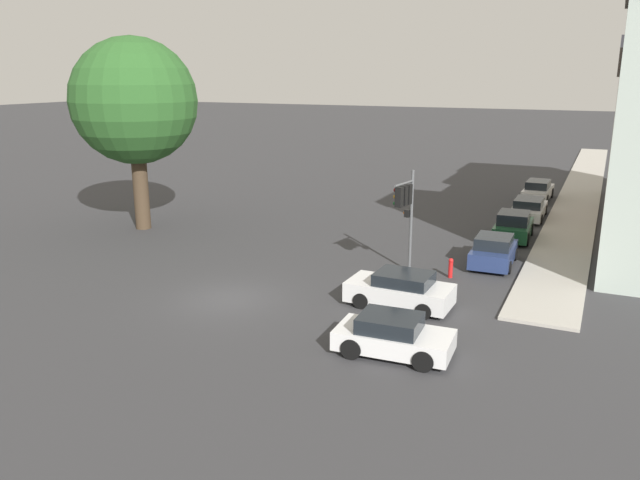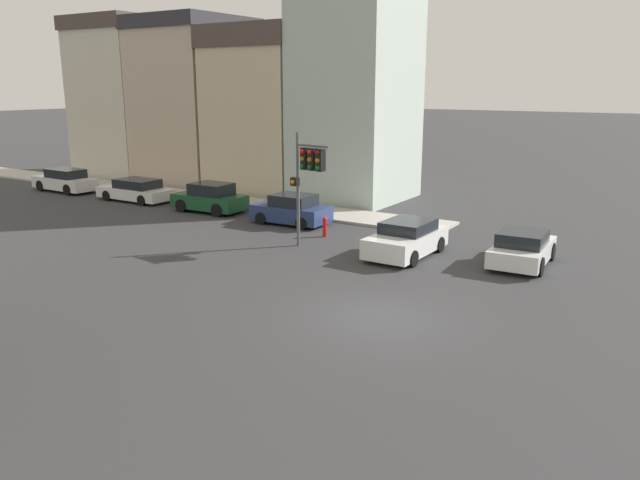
% 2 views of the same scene
% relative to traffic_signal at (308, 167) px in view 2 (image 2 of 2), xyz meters
% --- Properties ---
extents(ground_plane, '(300.00, 300.00, 0.00)m').
position_rel_traffic_signal_xyz_m(ground_plane, '(-5.57, -6.17, -3.44)').
color(ground_plane, '#333335').
extents(sidewalk_strip, '(2.90, 60.00, 0.13)m').
position_rel_traffic_signal_xyz_m(sidewalk_strip, '(6.43, 26.19, -3.38)').
color(sidewalk_strip, '#ADA89E').
rests_on(sidewalk_strip, ground_plane).
extents(rowhouse_backdrop, '(7.92, 25.61, 13.14)m').
position_rel_traffic_signal_xyz_m(rowhouse_backdrop, '(11.63, 14.14, 2.37)').
color(rowhouse_backdrop, '#ADBCB2').
rests_on(rowhouse_backdrop, ground_plane).
extents(traffic_signal, '(0.60, 1.90, 4.82)m').
position_rel_traffic_signal_xyz_m(traffic_signal, '(0.00, 0.00, 0.00)').
color(traffic_signal, '#515456').
rests_on(traffic_signal, ground_plane).
extents(crossing_car_0, '(3.93, 2.13, 1.34)m').
position_rel_traffic_signal_xyz_m(crossing_car_0, '(2.29, -8.29, -2.79)').
color(crossing_car_0, silver).
rests_on(crossing_car_0, ground_plane).
extents(crossing_car_1, '(4.19, 2.11, 1.43)m').
position_rel_traffic_signal_xyz_m(crossing_car_1, '(1.16, -3.98, -2.75)').
color(crossing_car_1, silver).
rests_on(crossing_car_1, ground_plane).
extents(parked_car_0, '(2.04, 3.86, 1.48)m').
position_rel_traffic_signal_xyz_m(parked_car_0, '(3.55, 3.31, -2.75)').
color(parked_car_0, navy).
rests_on(parked_car_0, ground_plane).
extents(parked_car_1, '(2.06, 4.06, 1.57)m').
position_rel_traffic_signal_xyz_m(parked_car_1, '(3.69, 8.77, -2.70)').
color(parked_car_1, '#194728').
rests_on(parked_car_1, ground_plane).
extents(parked_car_2, '(2.03, 4.78, 1.31)m').
position_rel_traffic_signal_xyz_m(parked_car_2, '(3.80, 14.68, -2.82)').
color(parked_car_2, silver).
rests_on(parked_car_2, ground_plane).
extents(parked_car_3, '(1.94, 4.70, 1.47)m').
position_rel_traffic_signal_xyz_m(parked_car_3, '(3.66, 21.11, -2.74)').
color(parked_car_3, silver).
rests_on(parked_car_3, ground_plane).
extents(fire_hydrant, '(0.22, 0.22, 0.92)m').
position_rel_traffic_signal_xyz_m(fire_hydrant, '(2.13, 0.49, -2.95)').
color(fire_hydrant, red).
rests_on(fire_hydrant, ground_plane).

